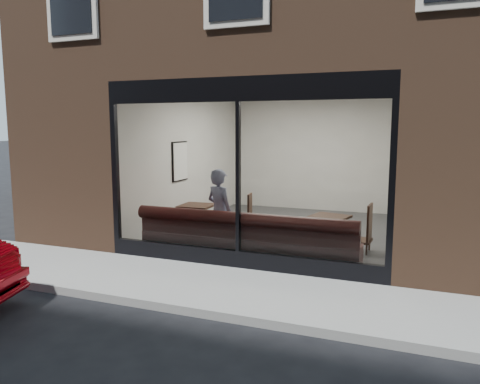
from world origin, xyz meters
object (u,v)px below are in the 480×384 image
at_px(banquette, 246,249).
at_px(cafe_table_left, 197,206).
at_px(person, 220,213).
at_px(cafe_chair_left, 241,225).
at_px(cafe_chair_right, 359,240).
at_px(cafe_table_right, 329,217).

distance_m(banquette, cafe_table_left, 1.95).
height_order(person, cafe_table_left, person).
bearing_deg(person, cafe_chair_left, -59.73).
bearing_deg(banquette, cafe_chair_right, 36.79).
height_order(banquette, person, person).
xyz_separation_m(cafe_table_left, cafe_chair_right, (3.32, 0.25, -0.50)).
xyz_separation_m(person, cafe_chair_left, (-0.19, 1.59, -0.57)).
relative_size(cafe_table_right, cafe_chair_left, 1.79).
bearing_deg(cafe_chair_left, cafe_table_right, 147.57).
relative_size(cafe_table_right, cafe_chair_right, 1.39).
bearing_deg(cafe_chair_right, person, 27.66).
distance_m(person, cafe_chair_right, 2.71).
height_order(cafe_table_left, cafe_chair_left, cafe_table_left).
distance_m(person, cafe_chair_left, 1.70).
relative_size(person, cafe_table_left, 2.45).
relative_size(cafe_table_left, cafe_table_right, 1.02).
distance_m(cafe_table_left, cafe_chair_left, 1.13).
relative_size(cafe_table_left, cafe_chair_right, 1.41).
height_order(banquette, cafe_chair_right, banquette).
distance_m(banquette, cafe_chair_left, 1.95).
relative_size(banquette, person, 2.46).
distance_m(cafe_table_right, cafe_chair_right, 0.84).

